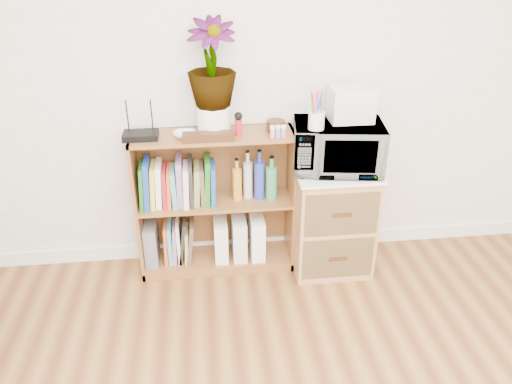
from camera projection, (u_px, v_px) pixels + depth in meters
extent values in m
cube|color=white|center=(266.00, 243.00, 3.57)|extent=(4.00, 0.02, 0.10)
cube|color=brown|center=(216.00, 203.00, 3.22)|extent=(1.00, 0.30, 0.95)
cube|color=#9E7542|center=(331.00, 219.00, 3.28)|extent=(0.50, 0.45, 0.70)
imported|color=white|center=(337.00, 147.00, 3.04)|extent=(0.58, 0.43, 0.30)
cylinder|color=white|center=(316.00, 120.00, 2.87)|extent=(0.09, 0.09, 0.10)
cube|color=silver|center=(351.00, 104.00, 2.98)|extent=(0.25, 0.21, 0.20)
cube|color=black|center=(141.00, 135.00, 2.93)|extent=(0.20, 0.14, 0.04)
imported|color=white|center=(185.00, 135.00, 2.94)|extent=(0.13, 0.13, 0.03)
cylinder|color=white|center=(214.00, 120.00, 2.97)|extent=(0.20, 0.20, 0.17)
imported|color=#2E7532|center=(211.00, 63.00, 2.82)|extent=(0.28, 0.28, 0.50)
cube|color=#35190E|center=(208.00, 137.00, 2.89)|extent=(0.30, 0.08, 0.05)
cylinder|color=red|center=(238.00, 128.00, 2.95)|extent=(0.04, 0.04, 0.10)
cylinder|color=#38220F|center=(276.00, 126.00, 3.03)|extent=(0.11, 0.11, 0.07)
cube|color=#CE7290|center=(278.00, 132.00, 2.94)|extent=(0.12, 0.04, 0.06)
cube|color=slate|center=(151.00, 242.00, 3.29)|extent=(0.08, 0.22, 0.28)
cube|color=white|center=(221.00, 239.00, 3.33)|extent=(0.09, 0.22, 0.28)
cube|color=silver|center=(239.00, 237.00, 3.34)|extent=(0.09, 0.23, 0.29)
cube|color=white|center=(257.00, 236.00, 3.35)|extent=(0.09, 0.23, 0.29)
cube|color=#1B661B|center=(142.00, 184.00, 3.09)|extent=(0.04, 0.20, 0.28)
cube|color=#193B97|center=(147.00, 182.00, 3.09)|extent=(0.05, 0.20, 0.31)
cube|color=yellow|center=(153.00, 184.00, 3.10)|extent=(0.04, 0.20, 0.27)
cube|color=white|center=(159.00, 184.00, 3.10)|extent=(0.05, 0.20, 0.28)
cube|color=maroon|center=(165.00, 186.00, 3.12)|extent=(0.03, 0.20, 0.24)
cube|color=#DC4D26|center=(169.00, 185.00, 3.12)|extent=(0.03, 0.20, 0.24)
cube|color=teal|center=(174.00, 185.00, 3.12)|extent=(0.03, 0.20, 0.24)
cube|color=#8A6CA2|center=(180.00, 181.00, 3.11)|extent=(0.04, 0.20, 0.30)
cube|color=#FFE0C6|center=(186.00, 183.00, 3.13)|extent=(0.04, 0.20, 0.26)
cube|color=black|center=(191.00, 181.00, 3.12)|extent=(0.03, 0.20, 0.29)
cube|color=olive|center=(197.00, 184.00, 3.14)|extent=(0.05, 0.20, 0.25)
cube|color=brown|center=(202.00, 183.00, 3.14)|extent=(0.03, 0.20, 0.24)
cube|color=#216E1D|center=(207.00, 180.00, 3.13)|extent=(0.04, 0.20, 0.29)
cube|color=#194798|center=(213.00, 182.00, 3.14)|extent=(0.03, 0.20, 0.26)
cylinder|color=orange|center=(237.00, 180.00, 3.15)|extent=(0.06, 0.06, 0.27)
cylinder|color=#ABBCC2|center=(248.00, 176.00, 3.15)|extent=(0.06, 0.06, 0.31)
cylinder|color=#2337A5|center=(259.00, 175.00, 3.16)|extent=(0.06, 0.06, 0.32)
cylinder|color=#328B53|center=(271.00, 177.00, 3.17)|extent=(0.07, 0.07, 0.29)
cube|color=#C25422|center=(166.00, 242.00, 3.30)|extent=(0.03, 0.19, 0.27)
cube|color=teal|center=(170.00, 241.00, 3.31)|extent=(0.03, 0.19, 0.27)
cube|color=#936CA2|center=(175.00, 242.00, 3.31)|extent=(0.04, 0.19, 0.26)
cube|color=beige|center=(179.00, 240.00, 3.31)|extent=(0.03, 0.19, 0.28)
cube|color=black|center=(183.00, 239.00, 3.31)|extent=(0.06, 0.19, 0.30)
cube|color=tan|center=(187.00, 243.00, 3.33)|extent=(0.03, 0.19, 0.22)
cube|color=brown|center=(190.00, 240.00, 3.32)|extent=(0.06, 0.19, 0.28)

